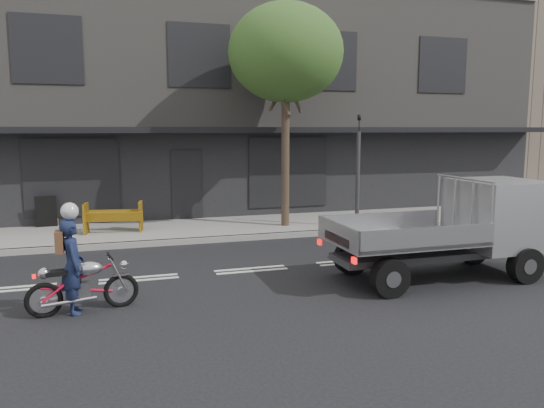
{
  "coord_description": "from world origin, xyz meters",
  "views": [
    {
      "loc": [
        -2.9,
        -10.99,
        3.09
      ],
      "look_at": [
        0.64,
        0.5,
        1.38
      ],
      "focal_mm": 35.0,
      "sensor_mm": 36.0,
      "label": 1
    }
  ],
  "objects_px": {
    "traffic_light_pole": "(358,177)",
    "sandwich_board": "(46,212)",
    "street_tree": "(286,53)",
    "flatbed_ute": "(481,219)",
    "rider": "(73,266)",
    "motorcycle": "(83,284)",
    "construction_barrier": "(114,218)"
  },
  "relations": [
    {
      "from": "traffic_light_pole",
      "to": "sandwich_board",
      "type": "relative_size",
      "value": 3.67
    },
    {
      "from": "street_tree",
      "to": "flatbed_ute",
      "type": "distance_m",
      "value": 7.6
    },
    {
      "from": "traffic_light_pole",
      "to": "rider",
      "type": "height_order",
      "value": "traffic_light_pole"
    },
    {
      "from": "motorcycle",
      "to": "construction_barrier",
      "type": "xyz_separation_m",
      "value": [
        0.57,
        6.12,
        0.11
      ]
    },
    {
      "from": "rider",
      "to": "construction_barrier",
      "type": "xyz_separation_m",
      "value": [
        0.72,
        6.12,
        -0.21
      ]
    },
    {
      "from": "sandwich_board",
      "to": "street_tree",
      "type": "bearing_deg",
      "value": -18.96
    },
    {
      "from": "motorcycle",
      "to": "flatbed_ute",
      "type": "bearing_deg",
      "value": -8.66
    },
    {
      "from": "street_tree",
      "to": "traffic_light_pole",
      "type": "height_order",
      "value": "street_tree"
    },
    {
      "from": "construction_barrier",
      "to": "sandwich_board",
      "type": "relative_size",
      "value": 1.69
    },
    {
      "from": "flatbed_ute",
      "to": "sandwich_board",
      "type": "xyz_separation_m",
      "value": [
        -9.32,
        7.76,
        -0.57
      ]
    },
    {
      "from": "motorcycle",
      "to": "flatbed_ute",
      "type": "distance_m",
      "value": 7.99
    },
    {
      "from": "construction_barrier",
      "to": "street_tree",
      "type": "bearing_deg",
      "value": -1.84
    },
    {
      "from": "motorcycle",
      "to": "sandwich_board",
      "type": "relative_size",
      "value": 1.93
    },
    {
      "from": "construction_barrier",
      "to": "sandwich_board",
      "type": "xyz_separation_m",
      "value": [
        -1.93,
        1.64,
        0.03
      ]
    },
    {
      "from": "motorcycle",
      "to": "flatbed_ute",
      "type": "xyz_separation_m",
      "value": [
        7.96,
        0.0,
        0.71
      ]
    },
    {
      "from": "street_tree",
      "to": "flatbed_ute",
      "type": "height_order",
      "value": "street_tree"
    },
    {
      "from": "street_tree",
      "to": "rider",
      "type": "distance_m",
      "value": 9.41
    },
    {
      "from": "flatbed_ute",
      "to": "motorcycle",
      "type": "bearing_deg",
      "value": 179.91
    },
    {
      "from": "motorcycle",
      "to": "flatbed_ute",
      "type": "relative_size",
      "value": 0.4
    },
    {
      "from": "traffic_light_pole",
      "to": "sandwich_board",
      "type": "xyz_separation_m",
      "value": [
        -8.96,
        2.65,
        -1.02
      ]
    },
    {
      "from": "construction_barrier",
      "to": "sandwich_board",
      "type": "bearing_deg",
      "value": 139.64
    },
    {
      "from": "street_tree",
      "to": "sandwich_board",
      "type": "xyz_separation_m",
      "value": [
        -6.96,
        1.8,
        -4.65
      ]
    },
    {
      "from": "traffic_light_pole",
      "to": "street_tree",
      "type": "bearing_deg",
      "value": 156.97
    },
    {
      "from": "sandwich_board",
      "to": "flatbed_ute",
      "type": "bearing_deg",
      "value": -44.23
    },
    {
      "from": "traffic_light_pole",
      "to": "rider",
      "type": "relative_size",
      "value": 2.17
    },
    {
      "from": "street_tree",
      "to": "motorcycle",
      "type": "xyz_separation_m",
      "value": [
        -5.6,
        -5.96,
        -4.79
      ]
    },
    {
      "from": "rider",
      "to": "flatbed_ute",
      "type": "bearing_deg",
      "value": -98.66
    },
    {
      "from": "street_tree",
      "to": "motorcycle",
      "type": "bearing_deg",
      "value": -133.22
    },
    {
      "from": "street_tree",
      "to": "construction_barrier",
      "type": "bearing_deg",
      "value": 178.16
    },
    {
      "from": "traffic_light_pole",
      "to": "flatbed_ute",
      "type": "height_order",
      "value": "traffic_light_pole"
    },
    {
      "from": "street_tree",
      "to": "flatbed_ute",
      "type": "relative_size",
      "value": 1.48
    },
    {
      "from": "flatbed_ute",
      "to": "construction_barrier",
      "type": "relative_size",
      "value": 2.83
    }
  ]
}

